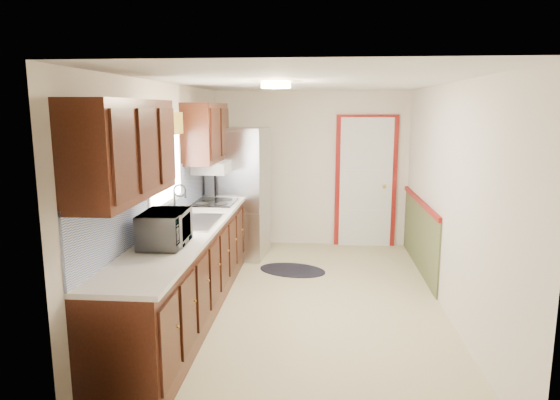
# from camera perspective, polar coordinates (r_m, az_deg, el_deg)

# --- Properties ---
(room_shell) EXTENTS (3.20, 5.20, 2.52)m
(room_shell) POSITION_cam_1_polar(r_m,az_deg,el_deg) (5.35, 2.95, 0.38)
(room_shell) COLOR #C3B989
(room_shell) RESTS_ON ground
(kitchen_run) EXTENTS (0.63, 4.00, 2.20)m
(kitchen_run) POSITION_cam_1_polar(r_m,az_deg,el_deg) (5.33, -10.63, -4.11)
(kitchen_run) COLOR #33140B
(kitchen_run) RESTS_ON ground
(back_wall_trim) EXTENTS (1.12, 2.30, 2.08)m
(back_wall_trim) POSITION_cam_1_polar(r_m,az_deg,el_deg) (7.62, 10.97, 0.85)
(back_wall_trim) COLOR maroon
(back_wall_trim) RESTS_ON ground
(ceiling_fixture) EXTENTS (0.30, 0.30, 0.06)m
(ceiling_fixture) POSITION_cam_1_polar(r_m,az_deg,el_deg) (5.09, -0.47, 13.00)
(ceiling_fixture) COLOR #FFD88C
(ceiling_fixture) RESTS_ON room_shell
(microwave) EXTENTS (0.32, 0.56, 0.37)m
(microwave) POSITION_cam_1_polar(r_m,az_deg,el_deg) (4.49, -13.04, -2.78)
(microwave) COLOR white
(microwave) RESTS_ON kitchen_run
(refrigerator) EXTENTS (0.85, 0.82, 1.86)m
(refrigerator) POSITION_cam_1_polar(r_m,az_deg,el_deg) (7.22, -4.72, 0.83)
(refrigerator) COLOR #B7B7BC
(refrigerator) RESTS_ON ground
(rug) EXTENTS (1.02, 0.80, 0.01)m
(rug) POSITION_cam_1_polar(r_m,az_deg,el_deg) (6.72, 1.43, -8.01)
(rug) COLOR black
(rug) RESTS_ON ground
(cooktop) EXTENTS (0.51, 0.61, 0.02)m
(cooktop) POSITION_cam_1_polar(r_m,az_deg,el_deg) (6.42, -7.47, -0.26)
(cooktop) COLOR black
(cooktop) RESTS_ON kitchen_run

